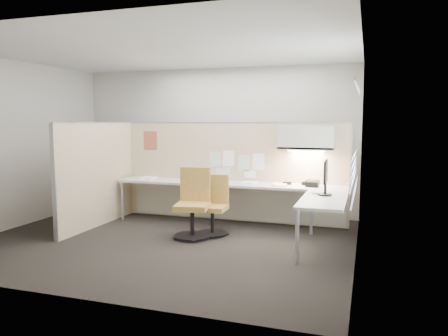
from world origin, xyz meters
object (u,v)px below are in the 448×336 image
(chair_right, at_px, (214,207))
(chair_left, at_px, (193,206))
(monitor, at_px, (326,176))
(desk, at_px, (245,192))
(phone, at_px, (312,184))

(chair_right, bearing_deg, chair_left, -134.60)
(chair_left, xyz_separation_m, monitor, (1.97, 0.17, 0.53))
(desk, bearing_deg, chair_left, -126.43)
(chair_left, xyz_separation_m, chair_right, (0.24, 0.27, -0.06))
(chair_left, bearing_deg, phone, 19.39)
(chair_left, relative_size, monitor, 2.12)
(desk, distance_m, chair_right, 0.68)
(desk, bearing_deg, monitor, -25.34)
(desk, bearing_deg, phone, 6.62)
(desk, height_order, chair_right, chair_right)
(phone, bearing_deg, monitor, -66.36)
(chair_right, bearing_deg, desk, 53.78)
(desk, bearing_deg, chair_right, -123.47)
(desk, xyz_separation_m, chair_right, (-0.36, -0.55, -0.17))
(chair_left, distance_m, monitor, 2.05)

